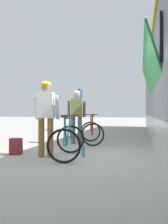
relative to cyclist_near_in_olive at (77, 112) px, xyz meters
The scene contains 8 objects.
ground_plane 2.30m from the cyclist_near_in_olive, 70.34° to the right, with size 80.00×80.00×0.00m, color #A09E99.
cyclist_near_in_olive is the anchor object (origin of this frame).
cyclist_far_in_white 2.10m from the cyclist_near_in_olive, 91.88° to the right, with size 0.64×0.37×1.76m.
bicycle_near_red 0.83m from the cyclist_near_in_olive, 16.70° to the left, with size 1.00×1.24×0.99m.
bicycle_far_teal 2.20m from the cyclist_near_in_olive, 77.66° to the right, with size 0.92×1.19×0.99m.
backpack_on_platform 2.40m from the cyclist_near_in_olive, 113.67° to the right, with size 0.28×0.18×0.40m, color maroon.
water_bottle_near_the_bikes 2.24m from the cyclist_near_in_olive, 67.51° to the right, with size 0.07×0.07×0.24m, color #338CCC.
platform_sign_post 4.89m from the cyclist_near_in_olive, 105.40° to the left, with size 0.08×0.70×2.40m.
Camera 1 is at (1.37, -4.41, 1.03)m, focal length 32.16 mm.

